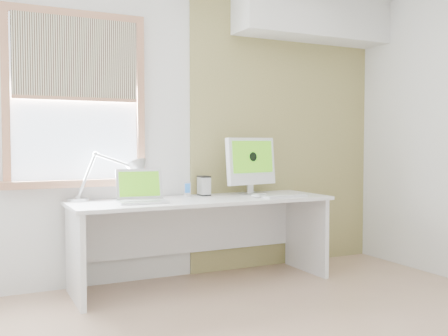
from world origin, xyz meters
TOP-DOWN VIEW (x-y plane):
  - room at (0.00, 0.00)m, footprint 4.04×3.54m
  - accent_wall at (1.00, 1.74)m, footprint 2.00×0.02m
  - soffit at (1.20, 1.57)m, footprint 1.60×0.40m
  - window at (-1.00, 1.71)m, footprint 1.20×0.14m
  - desk at (-0.04, 1.44)m, footprint 2.20×0.70m
  - desk_lamp at (-0.63, 1.57)m, footprint 0.69×0.31m
  - laptop at (-0.58, 1.35)m, footprint 0.40×0.33m
  - phone_dock at (-0.11, 1.55)m, footprint 0.08×0.08m
  - external_drive at (0.07, 1.61)m, footprint 0.09×0.14m
  - imac at (0.51, 1.54)m, footprint 0.53×0.21m
  - keyboard at (0.64, 1.16)m, footprint 0.43×0.16m
  - mouse at (0.39, 1.23)m, footprint 0.09×0.12m

SIDE VIEW (x-z plane):
  - desk at x=-0.04m, z-range 0.17..0.90m
  - keyboard at x=0.64m, z-range 0.73..0.75m
  - mouse at x=0.39m, z-range 0.73..0.76m
  - phone_dock at x=-0.11m, z-range 0.70..0.83m
  - laptop at x=-0.58m, z-range 0.66..0.92m
  - external_drive at x=0.07m, z-range 0.73..0.90m
  - desk_lamp at x=-0.63m, z-range 0.74..1.14m
  - imac at x=0.51m, z-range 0.76..1.27m
  - room at x=0.00m, z-range -0.02..2.62m
  - accent_wall at x=1.00m, z-range 0.00..2.60m
  - window at x=-1.00m, z-range 0.83..2.25m
  - soffit at x=1.20m, z-range 2.19..2.61m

